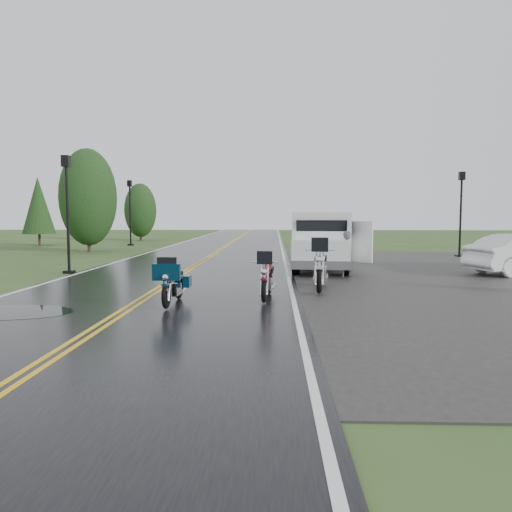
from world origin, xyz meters
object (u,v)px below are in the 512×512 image
at_px(motorcycle_red, 264,280).
at_px(motorcycle_silver, 319,268).
at_px(van_white, 296,243).
at_px(person_at_van, 346,255).
at_px(lamp_post_far_left, 130,213).
at_px(motorcycle_teal, 166,286).
at_px(lamp_post_far_right, 461,214).
at_px(lamp_post_near_left, 68,214).

bearing_deg(motorcycle_red, motorcycle_silver, 48.93).
height_order(van_white, person_at_van, van_white).
xyz_separation_m(person_at_van, lamp_post_far_left, (-12.63, 17.77, 1.53)).
bearing_deg(motorcycle_red, van_white, 84.18).
distance_m(motorcycle_red, motorcycle_teal, 2.34).
xyz_separation_m(motorcycle_silver, lamp_post_far_right, (8.32, 12.65, 1.46)).
relative_size(person_at_van, lamp_post_near_left, 0.36).
distance_m(person_at_van, lamp_post_far_left, 21.86).
distance_m(person_at_van, lamp_post_near_left, 10.19).
bearing_deg(motorcycle_silver, lamp_post_far_left, 124.57).
xyz_separation_m(motorcycle_red, lamp_post_far_right, (9.76, 14.10, 1.59)).
bearing_deg(motorcycle_red, lamp_post_far_left, 117.12).
bearing_deg(van_white, motorcycle_teal, -108.62).
xyz_separation_m(lamp_post_near_left, lamp_post_far_left, (-2.58, 16.84, 0.14)).
relative_size(motorcycle_teal, person_at_van, 1.24).
bearing_deg(lamp_post_far_left, person_at_van, -54.60).
distance_m(motorcycle_red, van_white, 6.09).
xyz_separation_m(motorcycle_silver, lamp_post_far_left, (-11.38, 21.67, 1.59)).
height_order(van_white, lamp_post_far_right, lamp_post_far_right).
relative_size(motorcycle_red, van_white, 0.35).
relative_size(lamp_post_near_left, lamp_post_far_right, 0.99).
xyz_separation_m(motorcycle_red, lamp_post_far_left, (-9.93, 23.12, 1.71)).
relative_size(person_at_van, lamp_post_far_right, 0.36).
distance_m(motorcycle_teal, lamp_post_far_left, 25.25).
distance_m(van_white, person_at_van, 1.82).
xyz_separation_m(motorcycle_red, motorcycle_teal, (-2.18, -0.85, -0.03)).
xyz_separation_m(van_white, lamp_post_far_right, (8.74, 8.12, 1.05)).
height_order(motorcycle_teal, lamp_post_far_left, lamp_post_far_left).
height_order(motorcycle_silver, lamp_post_far_right, lamp_post_far_right).
bearing_deg(lamp_post_near_left, lamp_post_far_right, 24.56).
height_order(motorcycle_silver, lamp_post_far_left, lamp_post_far_left).
bearing_deg(motorcycle_teal, motorcycle_silver, 32.70).
relative_size(lamp_post_near_left, lamp_post_far_left, 0.94).
xyz_separation_m(motorcycle_teal, motorcycle_silver, (3.62, 2.30, 0.15)).
relative_size(motorcycle_silver, lamp_post_near_left, 0.57).
xyz_separation_m(motorcycle_red, person_at_van, (2.70, 5.35, 0.18)).
bearing_deg(person_at_van, lamp_post_far_left, -86.88).
relative_size(motorcycle_teal, lamp_post_near_left, 0.45).
height_order(motorcycle_red, van_white, van_white).
bearing_deg(motorcycle_silver, van_white, 102.20).
xyz_separation_m(motorcycle_silver, van_white, (-0.42, 4.53, 0.42)).
height_order(van_white, lamp_post_near_left, lamp_post_near_left).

